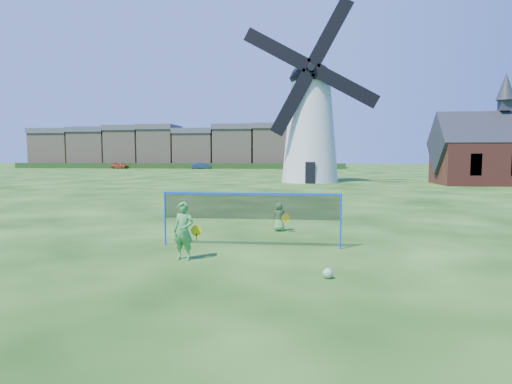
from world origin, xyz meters
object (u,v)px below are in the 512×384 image
Objects in this scene: player_girl at (184,231)px; player_boy at (280,217)px; badminton_net at (251,207)px; car_left at (120,166)px; windmill at (310,123)px; play_ball at (328,273)px; car_right at (201,166)px; chapel at (503,154)px.

player_boy is at bearing 74.19° from player_girl.
badminton_net reaches higher than car_left.
play_ball is at bearing -90.12° from windmill.
player_girl is 0.42× the size of car_left.
car_left is 14.70m from car_right.
chapel is 11.43× the size of player_boy.
play_ball is 0.06× the size of car_right.
windmill is 3.23× the size of badminton_net.
chapel is 3.22× the size of car_right.
windmill is 74.12× the size of play_ball.
player_girl is at bearing -138.02° from car_left.
player_boy is 69.31m from car_left.
player_girl is 4.86m from player_boy.
windmill is at bearing 94.03° from player_girl.
chapel is at bearing -157.14° from car_right.
chapel is at bearing -6.84° from windmill.
player_boy is 4.49× the size of play_ball.
player_girl is 6.61× the size of play_ball.
windmill is 4.66× the size of car_right.
player_girl is 0.42× the size of car_right.
player_boy is 0.29× the size of car_left.
car_left is at bearing 125.10° from player_girl.
car_right is at bearing 104.50° from badminton_net.
play_ball is at bearing 175.23° from car_right.
badminton_net is (-18.51, -27.77, -1.54)m from chapel.
car_right is at bearing -66.04° from car_left.
player_boy is (-17.85, -25.08, -2.19)m from chapel.
badminton_net reaches higher than play_ball.
car_left is (-30.11, 65.70, -0.14)m from player_girl.
car_right is at bearing 113.44° from player_girl.
player_girl is 3.77m from play_ball.
car_left reaches higher than play_ball.
car_left is (-31.60, 64.04, -0.55)m from badminton_net.
chapel is 30.86m from player_boy.
chapel is at bearing 61.74° from play_ball.
player_boy is 65.46m from car_right.
windmill reaches higher than play_ball.
windmill reaches higher than player_girl.
car_right is (-16.99, 65.72, -0.56)m from badminton_net.
car_right is (-18.99, 68.69, 0.47)m from play_ball.
car_right is (-35.51, 37.96, -2.11)m from chapel.
windmill is at bearing -93.48° from player_boy.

